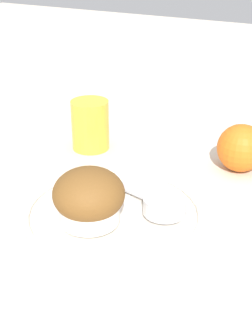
# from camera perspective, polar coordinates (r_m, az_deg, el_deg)

# --- Properties ---
(ground_plane) EXTENTS (3.00, 3.00, 0.00)m
(ground_plane) POSITION_cam_1_polar(r_m,az_deg,el_deg) (0.66, -0.51, -5.50)
(ground_plane) COLOR beige
(plate) EXTENTS (0.24, 0.24, 0.02)m
(plate) POSITION_cam_1_polar(r_m,az_deg,el_deg) (0.63, -1.33, -5.83)
(plate) COLOR silver
(plate) RESTS_ON ground_plane
(muffin) EXTENTS (0.09, 0.09, 0.07)m
(muffin) POSITION_cam_1_polar(r_m,az_deg,el_deg) (0.59, -4.54, -3.64)
(muffin) COLOR silver
(muffin) RESTS_ON plate
(cream_ramekin) EXTENTS (0.06, 0.06, 0.02)m
(cream_ramekin) POSITION_cam_1_polar(r_m,az_deg,el_deg) (0.62, 4.73, -4.43)
(cream_ramekin) COLOR silver
(cream_ramekin) RESTS_ON plate
(berry_pair) EXTENTS (0.03, 0.01, 0.01)m
(berry_pair) POSITION_cam_1_polar(r_m,az_deg,el_deg) (0.68, -1.46, -1.83)
(berry_pair) COLOR #B7192D
(berry_pair) RESTS_ON plate
(butter_knife) EXTENTS (0.18, 0.06, 0.00)m
(butter_knife) POSITION_cam_1_polar(r_m,az_deg,el_deg) (0.67, 0.93, -2.75)
(butter_knife) COLOR #B7B7BC
(butter_knife) RESTS_ON plate
(orange_fruit) EXTENTS (0.08, 0.08, 0.08)m
(orange_fruit) POSITION_cam_1_polar(r_m,az_deg,el_deg) (0.78, 13.85, 2.39)
(orange_fruit) COLOR orange
(orange_fruit) RESTS_ON ground_plane
(juice_glass) EXTENTS (0.07, 0.07, 0.09)m
(juice_glass) POSITION_cam_1_polar(r_m,az_deg,el_deg) (0.83, -4.38, 5.25)
(juice_glass) COLOR gold
(juice_glass) RESTS_ON ground_plane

